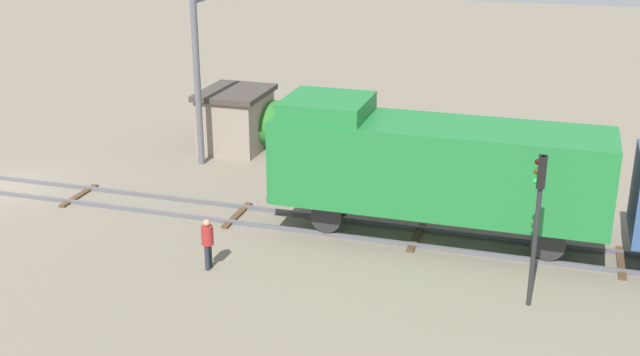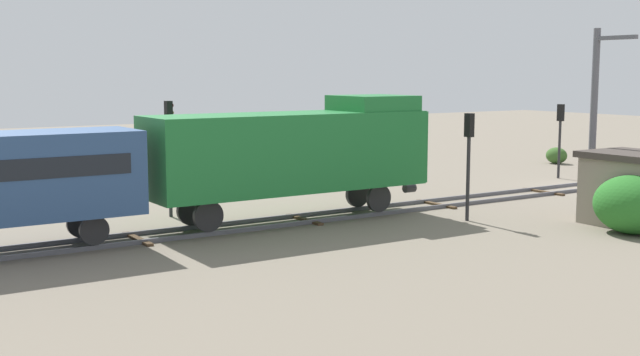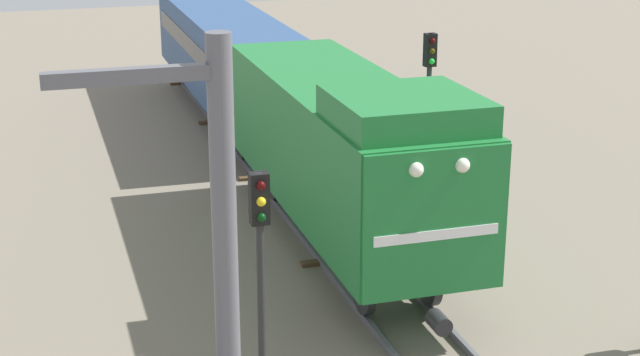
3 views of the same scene
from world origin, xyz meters
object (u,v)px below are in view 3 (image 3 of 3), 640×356
(locomotive, at_px, (345,143))
(traffic_signal_mid, at_px, (260,244))
(catenary_mast, at_px, (222,336))
(traffic_signal_far, at_px, (429,85))
(passenger_car_leading, at_px, (227,51))

(locomotive, xyz_separation_m, traffic_signal_mid, (-3.40, -5.72, 0.10))
(locomotive, relative_size, catenary_mast, 1.57)
(traffic_signal_mid, bearing_deg, traffic_signal_far, 52.91)
(traffic_signal_far, bearing_deg, traffic_signal_mid, -127.09)
(locomotive, xyz_separation_m, passenger_car_leading, (0.00, 13.34, -0.25))
(locomotive, bearing_deg, traffic_signal_mid, -120.74)
(passenger_car_leading, xyz_separation_m, catenary_mast, (-5.07, -24.19, 1.41))
(traffic_signal_mid, xyz_separation_m, catenary_mast, (-1.67, -5.14, 1.06))
(catenary_mast, bearing_deg, traffic_signal_far, 58.96)
(catenary_mast, bearing_deg, traffic_signal_mid, 72.04)
(traffic_signal_mid, distance_m, catenary_mast, 5.51)
(traffic_signal_mid, bearing_deg, passenger_car_leading, 79.88)
(locomotive, relative_size, traffic_signal_far, 2.54)
(passenger_car_leading, bearing_deg, catenary_mast, -101.83)
(locomotive, xyz_separation_m, catenary_mast, (-5.07, -10.86, 1.16))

